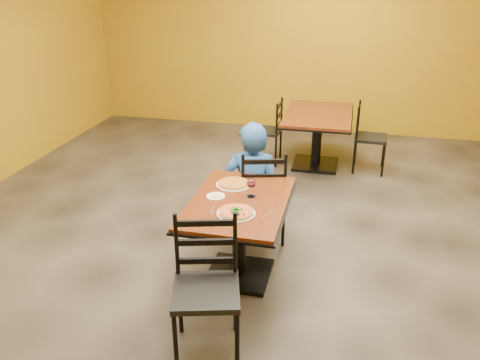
% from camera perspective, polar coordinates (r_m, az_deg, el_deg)
% --- Properties ---
extents(floor, '(7.00, 8.00, 0.01)m').
position_cam_1_polar(floor, '(4.94, 1.25, -7.75)').
color(floor, black).
rests_on(floor, ground).
extents(wall_back, '(7.00, 0.01, 3.00)m').
position_cam_1_polar(wall_back, '(8.25, 7.46, 15.91)').
color(wall_back, '#A78812').
rests_on(wall_back, ground).
extents(table_main, '(0.83, 1.23, 0.75)m').
position_cam_1_polar(table_main, '(4.24, -0.12, -4.73)').
color(table_main, '#62240F').
rests_on(table_main, floor).
extents(table_second, '(0.91, 1.35, 0.75)m').
position_cam_1_polar(table_second, '(6.80, 8.95, 6.07)').
color(table_second, '#62240F').
rests_on(table_second, floor).
extents(chair_main_near, '(0.56, 0.56, 1.01)m').
position_cam_1_polar(chair_main_near, '(3.48, -3.93, -12.83)').
color(chair_main_near, black).
rests_on(chair_main_near, floor).
extents(chair_main_far, '(0.55, 0.55, 0.97)m').
position_cam_1_polar(chair_main_far, '(4.91, 2.51, -1.54)').
color(chair_main_far, black).
rests_on(chair_main_far, floor).
extents(chair_second_left, '(0.41, 0.41, 0.90)m').
position_cam_1_polar(chair_second_left, '(6.91, 2.99, 5.65)').
color(chair_second_left, black).
rests_on(chair_second_left, floor).
extents(chair_second_right, '(0.43, 0.43, 0.92)m').
position_cam_1_polar(chair_second_right, '(6.82, 14.87, 4.70)').
color(chair_second_right, black).
rests_on(chair_second_right, floor).
extents(diner, '(0.63, 0.46, 1.17)m').
position_cam_1_polar(diner, '(5.05, 1.40, 0.38)').
color(diner, '#1A4A94').
rests_on(diner, floor).
extents(plate_main, '(0.31, 0.31, 0.01)m').
position_cam_1_polar(plate_main, '(3.94, -0.46, -3.87)').
color(plate_main, white).
rests_on(plate_main, table_main).
extents(pizza_main, '(0.28, 0.28, 0.02)m').
position_cam_1_polar(pizza_main, '(3.93, -0.46, -3.66)').
color(pizza_main, maroon).
rests_on(pizza_main, plate_main).
extents(plate_far, '(0.31, 0.31, 0.01)m').
position_cam_1_polar(plate_far, '(4.44, -0.78, -0.54)').
color(plate_far, white).
rests_on(plate_far, table_main).
extents(pizza_far, '(0.28, 0.28, 0.02)m').
position_cam_1_polar(pizza_far, '(4.44, -0.78, -0.35)').
color(pizza_far, '#BD7024').
rests_on(pizza_far, plate_far).
extents(side_plate, '(0.16, 0.16, 0.01)m').
position_cam_1_polar(side_plate, '(4.22, -2.83, -1.89)').
color(side_plate, white).
rests_on(side_plate, table_main).
extents(dip, '(0.09, 0.09, 0.01)m').
position_cam_1_polar(dip, '(4.22, -2.83, -1.78)').
color(dip, tan).
rests_on(dip, side_plate).
extents(wine_glass, '(0.08, 0.08, 0.18)m').
position_cam_1_polar(wine_glass, '(4.19, 1.30, -0.82)').
color(wine_glass, white).
rests_on(wine_glass, table_main).
extents(fork, '(0.03, 0.19, 0.00)m').
position_cam_1_polar(fork, '(4.02, -3.30, -3.34)').
color(fork, silver).
rests_on(fork, table_main).
extents(knife, '(0.10, 0.20, 0.00)m').
position_cam_1_polar(knife, '(3.94, 3.33, -3.93)').
color(knife, silver).
rests_on(knife, table_main).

